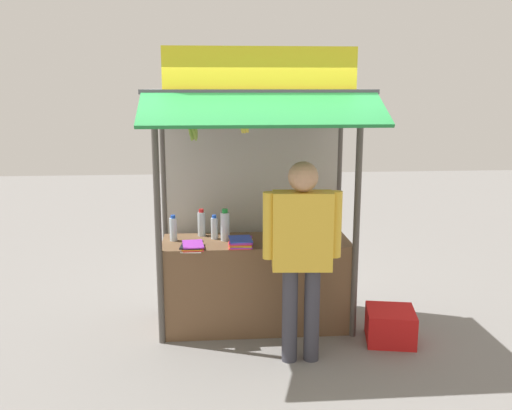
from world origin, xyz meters
TOP-DOWN VIEW (x-y plane):
  - ground_plane at (0.00, 0.00)m, footprint 20.00×20.00m
  - stall_counter at (0.00, 0.00)m, footprint 1.81×0.63m
  - stall_structure at (0.00, 0.11)m, footprint 2.01×1.51m
  - water_bottle_mid_left at (0.80, 0.06)m, footprint 0.09×0.09m
  - water_bottle_mid_right at (-0.80, 0.05)m, footprint 0.07×0.07m
  - water_bottle_back_right at (-0.30, 0.02)m, footprint 0.09×0.09m
  - water_bottle_far_left at (0.30, 0.03)m, footprint 0.08×0.08m
  - water_bottle_front_right at (-0.53, 0.21)m, footprint 0.08×0.08m
  - water_bottle_rear_center at (-0.40, 0.09)m, footprint 0.07×0.07m
  - magazine_stack_left at (0.30, -0.21)m, footprint 0.22×0.31m
  - magazine_stack_right at (-0.61, -0.24)m, footprint 0.23×0.31m
  - magazine_stack_far_right at (-0.16, -0.20)m, footprint 0.24×0.28m
  - banana_bunch_inner_right at (-0.13, -0.42)m, footprint 0.09×0.09m
  - banana_bunch_leftmost at (-0.57, -0.41)m, footprint 0.10×0.10m
  - vendor_person at (0.33, -0.75)m, footprint 0.66×0.25m
  - plastic_crate at (1.23, -0.45)m, footprint 0.51×0.51m

SIDE VIEW (x-z plane):
  - ground_plane at x=0.00m, z-range 0.00..0.00m
  - plastic_crate at x=1.23m, z-range 0.00..0.31m
  - stall_counter at x=0.00m, z-range 0.00..0.88m
  - magazine_stack_right at x=-0.61m, z-range 0.88..0.93m
  - magazine_stack_far_right at x=-0.16m, z-range 0.88..0.96m
  - magazine_stack_left at x=0.30m, z-range 0.88..0.98m
  - water_bottle_rear_center at x=-0.40m, z-range 0.87..1.11m
  - water_bottle_mid_right at x=-0.80m, z-range 0.87..1.13m
  - water_bottle_front_right at x=-0.53m, z-range 0.87..1.15m
  - water_bottle_far_left at x=0.30m, z-range 0.87..1.15m
  - water_bottle_mid_left at x=0.80m, z-range 0.87..1.18m
  - water_bottle_back_right at x=-0.30m, z-range 0.87..1.18m
  - vendor_person at x=0.33m, z-range 0.18..1.93m
  - stall_structure at x=0.00m, z-range 0.27..2.94m
  - banana_bunch_leftmost at x=-0.57m, z-range 1.81..2.12m
  - banana_bunch_inner_right at x=-0.13m, z-range 1.89..2.14m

